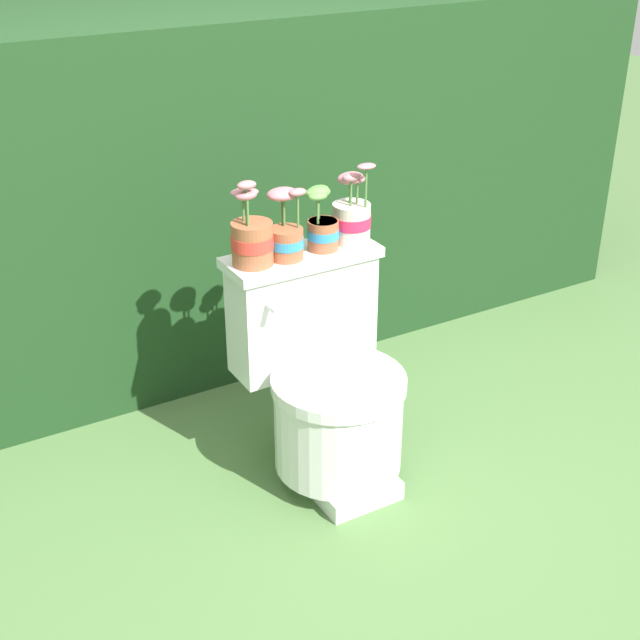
# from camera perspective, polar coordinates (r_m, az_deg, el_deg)

# --- Properties ---
(ground_plane) EXTENTS (12.00, 12.00, 0.00)m
(ground_plane) POSITION_cam_1_polar(r_m,az_deg,el_deg) (2.72, -0.41, -10.62)
(ground_plane) COLOR #4C703D
(hedge_backdrop) EXTENTS (3.67, 1.06, 1.24)m
(hedge_backdrop) POSITION_cam_1_polar(r_m,az_deg,el_deg) (3.40, -10.58, 8.87)
(hedge_backdrop) COLOR #193819
(hedge_backdrop) RESTS_ON ground
(toilet) EXTENTS (0.46, 0.49, 0.67)m
(toilet) POSITION_cam_1_polar(r_m,az_deg,el_deg) (2.64, 0.36, -4.18)
(toilet) COLOR silver
(toilet) RESTS_ON ground
(potted_plant_left) EXTENTS (0.12, 0.12, 0.25)m
(potted_plant_left) POSITION_cam_1_polar(r_m,az_deg,el_deg) (2.47, -4.40, 5.31)
(potted_plant_left) COLOR #9E5638
(potted_plant_left) RESTS_ON toilet
(potted_plant_midleft) EXTENTS (0.11, 0.11, 0.20)m
(potted_plant_midleft) POSITION_cam_1_polar(r_m,az_deg,el_deg) (2.51, -2.21, 5.79)
(potted_plant_midleft) COLOR #9E5638
(potted_plant_midleft) RESTS_ON toilet
(potted_plant_middle) EXTENTS (0.10, 0.09, 0.19)m
(potted_plant_middle) POSITION_cam_1_polar(r_m,az_deg,el_deg) (2.57, 0.13, 6.04)
(potted_plant_middle) COLOR #9E5638
(potted_plant_middle) RESTS_ON toilet
(potted_plant_midright) EXTENTS (0.12, 0.12, 0.25)m
(potted_plant_midright) POSITION_cam_1_polar(r_m,az_deg,el_deg) (2.62, 2.03, 6.69)
(potted_plant_midright) COLOR beige
(potted_plant_midright) RESTS_ON toilet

